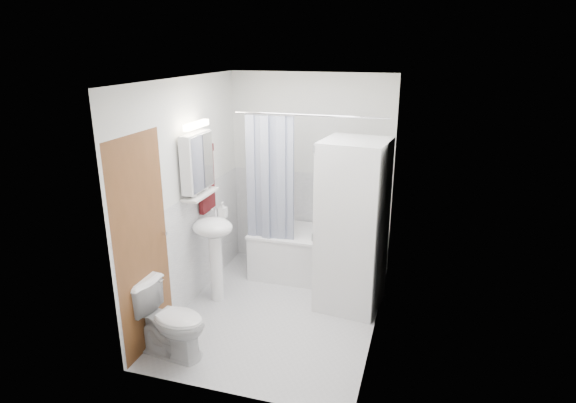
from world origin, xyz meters
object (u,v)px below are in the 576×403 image
(sink, at_px, (214,240))
(washer_dryer, at_px, (352,226))
(bathtub, at_px, (314,253))
(toilet, at_px, (170,320))

(sink, height_order, washer_dryer, washer_dryer)
(bathtub, bearing_deg, toilet, -114.96)
(bathtub, xyz_separation_m, washer_dryer, (0.53, -0.52, 0.59))
(sink, bearing_deg, washer_dryer, 12.46)
(washer_dryer, xyz_separation_m, toilet, (-1.40, -1.35, -0.56))
(bathtub, height_order, sink, sink)
(bathtub, height_order, toilet, toilet)
(sink, distance_m, toilet, 1.09)
(bathtub, distance_m, washer_dryer, 0.95)
(sink, xyz_separation_m, toilet, (0.03, -1.03, -0.36))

